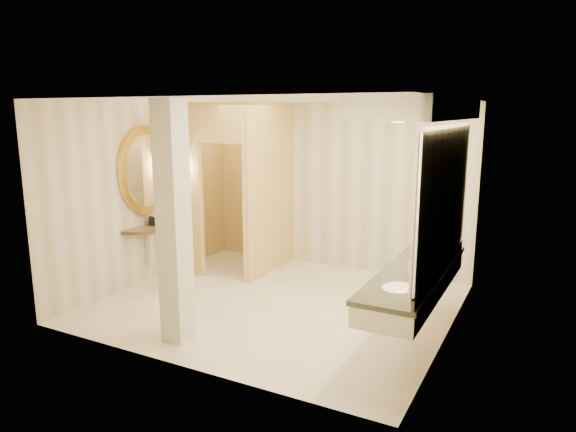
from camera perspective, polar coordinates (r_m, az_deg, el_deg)
floor at (r=7.09m, az=-1.27°, el=-9.63°), size 4.50×4.50×0.00m
ceiling at (r=6.62m, az=-1.37°, el=12.74°), size 4.50×4.50×0.00m
wall_back at (r=8.51m, az=5.24°, el=3.31°), size 4.50×0.02×2.70m
wall_front at (r=5.11m, az=-12.26°, el=-2.45°), size 4.50×0.02×2.70m
wall_left at (r=8.05m, az=-15.49°, el=2.46°), size 0.02×4.00×2.70m
wall_right at (r=5.99m, az=17.88°, el=-0.70°), size 0.02×4.00×2.70m
toilet_closet at (r=8.11m, az=-4.85°, el=3.16°), size 1.50×1.55×2.70m
wall_sconce at (r=8.10m, az=-11.87°, el=5.42°), size 0.14×0.14×0.42m
vanity at (r=5.60m, az=14.61°, el=1.58°), size 0.75×2.64×2.09m
console_shelf at (r=7.98m, az=-15.54°, el=2.36°), size 1.03×1.03×1.96m
pillar at (r=5.76m, az=-12.57°, el=-0.89°), size 0.28×0.28×2.70m
tissue_box at (r=8.02m, az=-14.61°, el=-0.50°), size 0.17×0.17×0.13m
toilet at (r=8.97m, az=-2.17°, el=-2.80°), size 0.57×0.75×0.68m
soap_bottle_a at (r=6.20m, az=13.85°, el=-4.01°), size 0.07×0.07×0.12m
soap_bottle_b at (r=5.87m, az=14.51°, el=-4.88°), size 0.10×0.10×0.13m
soap_bottle_c at (r=5.56m, az=13.60°, el=-5.35°), size 0.09×0.09×0.21m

